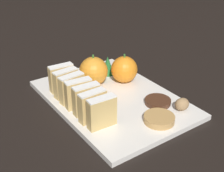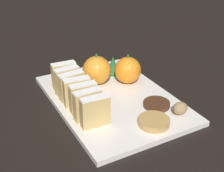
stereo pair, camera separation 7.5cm
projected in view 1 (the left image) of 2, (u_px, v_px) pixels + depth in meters
ground_plane at (112, 101)px, 0.77m from camera, size 6.00×6.00×0.00m
serving_platter at (112, 99)px, 0.77m from camera, size 0.27×0.39×0.01m
stollen_slice_front at (102, 112)px, 0.64m from camera, size 0.06×0.02×0.07m
stollen_slice_second at (93, 106)px, 0.66m from camera, size 0.06×0.02×0.07m
stollen_slice_third at (87, 99)px, 0.69m from camera, size 0.06×0.02×0.07m
stollen_slice_fourth at (79, 94)px, 0.71m from camera, size 0.06×0.03×0.07m
stollen_slice_fifth at (72, 88)px, 0.73m from camera, size 0.06×0.03×0.07m
stollen_slice_sixth at (66, 83)px, 0.75m from camera, size 0.06×0.03×0.07m
stollen_slice_back at (62, 78)px, 0.78m from camera, size 0.06×0.03×0.07m
orange_near at (124, 69)px, 0.82m from camera, size 0.07×0.07×0.08m
orange_far at (93, 71)px, 0.81m from camera, size 0.07×0.07×0.08m
walnut at (182, 104)px, 0.71m from camera, size 0.04×0.03×0.03m
chocolate_cookie at (158, 101)px, 0.73m from camera, size 0.06×0.06×0.01m
gingerbread_cookie at (159, 119)px, 0.67m from camera, size 0.07×0.07×0.01m
evergreen_sprig at (108, 65)px, 0.86m from camera, size 0.04×0.04×0.05m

